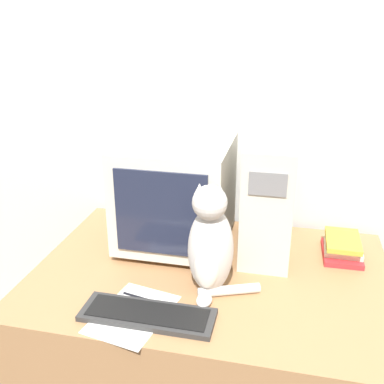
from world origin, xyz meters
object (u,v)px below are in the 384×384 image
at_px(cat, 211,246).
at_px(book_stack, 342,247).
at_px(pen, 141,298).
at_px(crt_monitor, 176,193).
at_px(keyboard, 148,315).
at_px(computer_tower, 269,197).

xyz_separation_m(cat, book_stack, (0.47, 0.36, -0.14)).
bearing_deg(pen, book_stack, 33.51).
height_order(book_stack, pen, book_stack).
xyz_separation_m(crt_monitor, keyboard, (0.04, -0.51, -0.22)).
distance_m(cat, book_stack, 0.61).
distance_m(keyboard, cat, 0.30).
height_order(computer_tower, pen, computer_tower).
bearing_deg(book_stack, pen, -146.49).
bearing_deg(book_stack, computer_tower, -176.80).
relative_size(cat, book_stack, 1.93).
bearing_deg(cat, computer_tower, 64.77).
xyz_separation_m(crt_monitor, book_stack, (0.68, 0.04, -0.19)).
bearing_deg(computer_tower, keyboard, -122.43).
bearing_deg(keyboard, cat, 48.76).
height_order(crt_monitor, pen, crt_monitor).
height_order(crt_monitor, keyboard, crt_monitor).
distance_m(computer_tower, pen, 0.63).
distance_m(computer_tower, keyboard, 0.67).
height_order(crt_monitor, cat, crt_monitor).
distance_m(computer_tower, book_stack, 0.36).
xyz_separation_m(keyboard, book_stack, (0.64, 0.55, 0.03)).
xyz_separation_m(crt_monitor, pen, (-0.02, -0.42, -0.22)).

